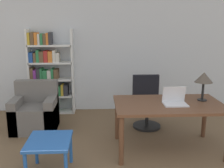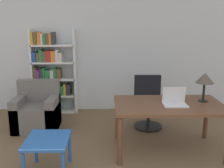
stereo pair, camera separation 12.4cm
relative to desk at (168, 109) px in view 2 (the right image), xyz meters
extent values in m
cube|color=silver|center=(-0.52, 1.97, 0.71)|extent=(8.00, 0.06, 2.70)
cube|color=brown|center=(0.00, 0.00, 0.07)|extent=(1.58, 0.94, 0.04)
cylinder|color=brown|center=(-0.73, -0.41, -0.30)|extent=(0.07, 0.07, 0.69)
cylinder|color=brown|center=(-0.73, 0.41, -0.30)|extent=(0.07, 0.07, 0.69)
cylinder|color=brown|center=(0.73, 0.41, -0.30)|extent=(0.07, 0.07, 0.69)
cube|color=silver|center=(0.07, -0.09, 0.10)|extent=(0.33, 0.24, 0.02)
cube|color=silver|center=(0.07, 0.01, 0.22)|extent=(0.33, 0.06, 0.24)
cube|color=navy|center=(0.07, 0.01, 0.22)|extent=(0.30, 0.05, 0.21)
cylinder|color=black|center=(0.54, 0.11, 0.10)|extent=(0.14, 0.14, 0.01)
cylinder|color=black|center=(0.54, 0.11, 0.24)|extent=(0.04, 0.04, 0.27)
cone|color=#4C4238|center=(0.54, 0.11, 0.44)|extent=(0.27, 0.27, 0.15)
cylinder|color=black|center=(-0.15, 0.88, -0.62)|extent=(0.51, 0.51, 0.04)
cylinder|color=#262626|center=(-0.15, 0.88, -0.45)|extent=(0.06, 0.06, 0.31)
cube|color=black|center=(-0.15, 0.88, -0.25)|extent=(0.51, 0.51, 0.10)
cube|color=black|center=(-0.15, 1.09, 0.05)|extent=(0.49, 0.08, 0.49)
cube|color=#2356A3|center=(-1.64, -0.58, -0.20)|extent=(0.54, 0.59, 0.04)
cylinder|color=#2356A3|center=(-1.88, -0.84, -0.43)|extent=(0.04, 0.04, 0.43)
cylinder|color=#2356A3|center=(-1.41, -0.84, -0.43)|extent=(0.04, 0.04, 0.43)
cylinder|color=#2356A3|center=(-1.88, -0.32, -0.43)|extent=(0.04, 0.04, 0.43)
cylinder|color=#2356A3|center=(-1.41, -0.32, -0.43)|extent=(0.04, 0.04, 0.43)
cube|color=#66605B|center=(-2.17, 0.85, -0.42)|extent=(0.76, 0.66, 0.45)
cube|color=#66605B|center=(-2.17, 1.10, 0.01)|extent=(0.76, 0.16, 0.40)
cube|color=#66605B|center=(-2.47, 0.85, -0.35)|extent=(0.16, 0.66, 0.60)
cube|color=#66605B|center=(-1.87, 0.85, -0.35)|extent=(0.16, 0.66, 0.60)
cube|color=white|center=(-2.45, 1.78, 0.24)|extent=(0.04, 0.28, 1.76)
cube|color=white|center=(-1.57, 1.78, 0.24)|extent=(0.04, 0.28, 1.76)
cube|color=white|center=(-2.01, 1.78, -0.63)|extent=(0.88, 0.28, 0.04)
cube|color=#B72D28|center=(-2.40, 1.78, -0.51)|extent=(0.06, 0.24, 0.21)
cube|color=silver|center=(-2.33, 1.78, -0.49)|extent=(0.06, 0.24, 0.24)
cube|color=silver|center=(-2.27, 1.78, -0.50)|extent=(0.06, 0.24, 0.21)
cube|color=#234C99|center=(-2.20, 1.78, -0.51)|extent=(0.07, 0.24, 0.20)
cube|color=#333338|center=(-2.12, 1.78, -0.50)|extent=(0.08, 0.24, 0.22)
cube|color=#7F338C|center=(-2.05, 1.78, -0.51)|extent=(0.04, 0.24, 0.19)
cube|color=#B72D28|center=(-2.00, 1.78, -0.50)|extent=(0.05, 0.24, 0.22)
cube|color=#2D7F47|center=(-1.94, 1.78, -0.51)|extent=(0.04, 0.24, 0.20)
cube|color=white|center=(-2.01, 1.78, -0.27)|extent=(0.88, 0.28, 0.04)
cube|color=#7F338C|center=(-2.40, 1.78, -0.13)|extent=(0.05, 0.24, 0.25)
cube|color=gold|center=(-2.34, 1.78, -0.15)|extent=(0.05, 0.24, 0.20)
cube|color=orange|center=(-2.28, 1.78, -0.14)|extent=(0.06, 0.24, 0.23)
cube|color=silver|center=(-2.20, 1.78, -0.16)|extent=(0.08, 0.24, 0.18)
cube|color=#333338|center=(-2.11, 1.78, -0.13)|extent=(0.09, 0.24, 0.26)
cube|color=#333338|center=(-2.04, 1.78, -0.16)|extent=(0.04, 0.24, 0.19)
cube|color=silver|center=(-1.99, 1.78, -0.13)|extent=(0.05, 0.24, 0.25)
cube|color=brown|center=(-1.93, 1.78, -0.13)|extent=(0.06, 0.24, 0.26)
cube|color=#2D7F47|center=(-1.86, 1.78, -0.16)|extent=(0.07, 0.24, 0.19)
cube|color=gold|center=(-1.79, 1.78, -0.14)|extent=(0.05, 0.24, 0.23)
cube|color=#333338|center=(-1.72, 1.78, -0.15)|extent=(0.09, 0.24, 0.22)
cube|color=white|center=(-2.01, 1.78, 0.08)|extent=(0.88, 0.28, 0.04)
cube|color=brown|center=(-2.40, 1.78, 0.21)|extent=(0.06, 0.24, 0.24)
cube|color=#7F338C|center=(-2.33, 1.78, 0.19)|extent=(0.06, 0.24, 0.19)
cube|color=#333338|center=(-2.26, 1.78, 0.20)|extent=(0.06, 0.24, 0.22)
cube|color=#2D7F47|center=(-2.21, 1.78, 0.21)|extent=(0.04, 0.24, 0.22)
cube|color=#2D7F47|center=(-2.13, 1.78, 0.19)|extent=(0.09, 0.24, 0.18)
cube|color=silver|center=(-2.04, 1.78, 0.19)|extent=(0.07, 0.24, 0.18)
cube|color=#2D7F47|center=(-1.98, 1.78, 0.20)|extent=(0.05, 0.24, 0.22)
cube|color=brown|center=(-1.90, 1.78, 0.20)|extent=(0.08, 0.24, 0.20)
cube|color=white|center=(-2.01, 1.78, 0.43)|extent=(0.88, 0.28, 0.04)
cube|color=#234C99|center=(-2.39, 1.78, 0.55)|extent=(0.08, 0.24, 0.20)
cube|color=brown|center=(-2.31, 1.78, 0.54)|extent=(0.05, 0.24, 0.19)
cube|color=#2D7F47|center=(-2.25, 1.78, 0.57)|extent=(0.06, 0.24, 0.25)
cube|color=brown|center=(-2.18, 1.78, 0.56)|extent=(0.08, 0.24, 0.22)
cube|color=#B72D28|center=(-2.09, 1.78, 0.56)|extent=(0.08, 0.24, 0.23)
cube|color=orange|center=(-2.00, 1.78, 0.56)|extent=(0.09, 0.24, 0.22)
cube|color=silver|center=(-1.92, 1.78, 0.57)|extent=(0.06, 0.24, 0.24)
cube|color=silver|center=(-1.86, 1.78, 0.54)|extent=(0.07, 0.24, 0.19)
cube|color=white|center=(-2.01, 1.78, 0.78)|extent=(0.88, 0.28, 0.04)
cube|color=gold|center=(-2.40, 1.78, 0.92)|extent=(0.05, 0.24, 0.24)
cube|color=brown|center=(-2.34, 1.78, 0.93)|extent=(0.07, 0.24, 0.25)
cube|color=orange|center=(-2.26, 1.78, 0.92)|extent=(0.06, 0.24, 0.24)
cube|color=silver|center=(-2.21, 1.78, 0.91)|extent=(0.04, 0.24, 0.21)
cube|color=#2D7F47|center=(-2.15, 1.78, 0.91)|extent=(0.05, 0.24, 0.22)
cube|color=brown|center=(-2.09, 1.78, 0.91)|extent=(0.06, 0.24, 0.22)
cube|color=orange|center=(-2.04, 1.78, 0.92)|extent=(0.04, 0.24, 0.23)
cube|color=#333338|center=(-1.99, 1.78, 0.93)|extent=(0.05, 0.24, 0.25)
camera|label=1|loc=(-1.01, -3.62, 1.24)|focal=42.00mm
camera|label=2|loc=(-0.88, -3.62, 1.24)|focal=42.00mm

